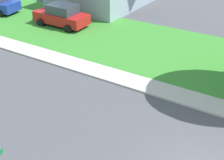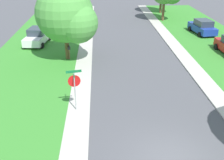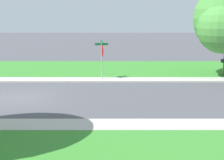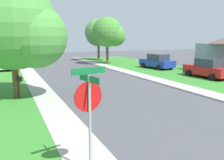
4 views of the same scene
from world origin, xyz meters
name	(u,v)px [view 1 (image 1 of 4)]	position (x,y,z in m)	size (l,w,h in m)	color
sidewalk_east	(40,54)	(4.70, 12.00, 0.05)	(1.40, 56.00, 0.10)	#B7B2A8
lawn_east	(83,31)	(9.40, 12.00, 0.04)	(8.00, 56.00, 0.08)	#38842D
car_red_behind_trees	(62,15)	(9.44, 14.05, 0.87)	(2.05, 4.31, 1.76)	red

